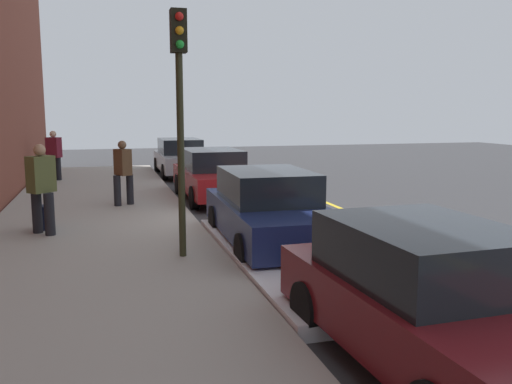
{
  "coord_description": "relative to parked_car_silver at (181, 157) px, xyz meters",
  "views": [
    {
      "loc": [
        11.63,
        -3.04,
        2.67
      ],
      "look_at": [
        1.09,
        -0.07,
        1.02
      ],
      "focal_mm": 38.01,
      "sensor_mm": 36.0,
      "label": 1
    }
  ],
  "objects": [
    {
      "name": "ground_plane",
      "position": [
        10.92,
        -0.04,
        -0.76
      ],
      "size": [
        56.0,
        56.0,
        0.0
      ],
      "primitive_type": "plane",
      "color": "#333335"
    },
    {
      "name": "sidewalk",
      "position": [
        10.92,
        -3.34,
        -0.68
      ],
      "size": [
        28.0,
        4.6,
        0.15
      ],
      "primitive_type": "cube",
      "color": "#A39E93",
      "rests_on": "ground"
    },
    {
      "name": "lane_stripe_centre",
      "position": [
        10.92,
        3.16,
        -0.76
      ],
      "size": [
        28.0,
        0.14,
        0.01
      ],
      "primitive_type": "cube",
      "color": "gold",
      "rests_on": "ground"
    },
    {
      "name": "snow_bank_curb",
      "position": [
        13.8,
        -0.74,
        -0.65
      ],
      "size": [
        6.4,
        0.56,
        0.22
      ],
      "primitive_type": "cube",
      "color": "white",
      "rests_on": "ground"
    },
    {
      "name": "parked_car_silver",
      "position": [
        0.0,
        0.0,
        0.0
      ],
      "size": [
        4.77,
        1.91,
        1.51
      ],
      "color": "black",
      "rests_on": "ground"
    },
    {
      "name": "parked_car_red",
      "position": [
        6.53,
        0.08,
        -0.0
      ],
      "size": [
        4.63,
        1.93,
        1.51
      ],
      "color": "black",
      "rests_on": "ground"
    },
    {
      "name": "parked_car_navy",
      "position": [
        12.57,
        -0.0,
        -0.0
      ],
      "size": [
        4.44,
        1.99,
        1.51
      ],
      "color": "black",
      "rests_on": "ground"
    },
    {
      "name": "parked_car_maroon",
      "position": [
        17.89,
        0.1,
        -0.0
      ],
      "size": [
        4.16,
        2.01,
        1.51
      ],
      "color": "black",
      "rests_on": "ground"
    },
    {
      "name": "pedestrian_burgundy_coat",
      "position": [
        1.76,
        -4.81,
        0.35
      ],
      "size": [
        0.53,
        0.58,
        1.81
      ],
      "color": "black",
      "rests_on": "sidewalk"
    },
    {
      "name": "pedestrian_olive_coat",
      "position": [
        10.83,
        -4.33,
        0.38
      ],
      "size": [
        0.57,
        0.58,
        1.86
      ],
      "color": "black",
      "rests_on": "sidewalk"
    },
    {
      "name": "pedestrian_brown_coat",
      "position": [
        7.7,
        -2.6,
        0.32
      ],
      "size": [
        0.55,
        0.53,
        1.74
      ],
      "color": "black",
      "rests_on": "sidewalk"
    },
    {
      "name": "traffic_light_pole",
      "position": [
        13.33,
        -1.81,
        2.22
      ],
      "size": [
        0.35,
        0.26,
        4.17
      ],
      "color": "#2D2D19",
      "rests_on": "sidewalk"
    },
    {
      "name": "rolling_suitcase",
      "position": [
        10.37,
        -4.41,
        -0.35
      ],
      "size": [
        0.34,
        0.22,
        0.88
      ],
      "color": "#191E38",
      "rests_on": "sidewalk"
    }
  ]
}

